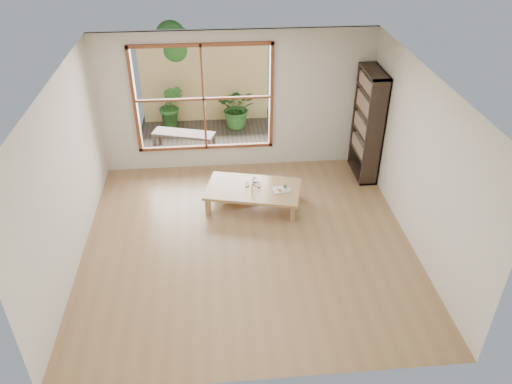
# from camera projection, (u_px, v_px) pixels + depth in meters

# --- Properties ---
(ground) EXTENTS (5.00, 5.00, 0.00)m
(ground) POSITION_uv_depth(u_px,v_px,m) (248.00, 242.00, 7.74)
(ground) COLOR #97754B
(ground) RESTS_ON ground
(low_table) EXTENTS (1.74, 1.23, 0.34)m
(low_table) POSITION_uv_depth(u_px,v_px,m) (253.00, 190.00, 8.43)
(low_table) COLOR tan
(low_table) RESTS_ON ground
(floor_cushion) EXTENTS (0.62, 0.62, 0.09)m
(floor_cushion) POSITION_uv_depth(u_px,v_px,m) (238.00, 191.00, 8.88)
(floor_cushion) COLOR white
(floor_cushion) RESTS_ON ground
(bookshelf) EXTENTS (0.32, 0.91, 2.01)m
(bookshelf) POSITION_uv_depth(u_px,v_px,m) (368.00, 125.00, 8.96)
(bookshelf) COLOR #30241B
(bookshelf) RESTS_ON ground
(glass_tall) EXTENTS (0.07, 0.07, 0.13)m
(glass_tall) POSITION_uv_depth(u_px,v_px,m) (253.00, 188.00, 8.28)
(glass_tall) COLOR silver
(glass_tall) RESTS_ON low_table
(glass_mid) EXTENTS (0.06, 0.06, 0.09)m
(glass_mid) POSITION_uv_depth(u_px,v_px,m) (259.00, 185.00, 8.40)
(glass_mid) COLOR silver
(glass_mid) RESTS_ON low_table
(glass_short) EXTENTS (0.07, 0.07, 0.09)m
(glass_short) POSITION_uv_depth(u_px,v_px,m) (255.00, 180.00, 8.53)
(glass_short) COLOR silver
(glass_short) RESTS_ON low_table
(glass_small) EXTENTS (0.06, 0.06, 0.08)m
(glass_small) POSITION_uv_depth(u_px,v_px,m) (247.00, 184.00, 8.43)
(glass_small) COLOR silver
(glass_small) RESTS_ON low_table
(food_tray) EXTENTS (0.31, 0.25, 0.09)m
(food_tray) POSITION_uv_depth(u_px,v_px,m) (282.00, 189.00, 8.35)
(food_tray) COLOR white
(food_tray) RESTS_ON low_table
(deck) EXTENTS (2.80, 2.00, 0.05)m
(deck) POSITION_uv_depth(u_px,v_px,m) (207.00, 140.00, 10.67)
(deck) COLOR #362F27
(deck) RESTS_ON ground
(garden_bench) EXTENTS (1.30, 0.71, 0.39)m
(garden_bench) POSITION_uv_depth(u_px,v_px,m) (184.00, 135.00, 10.05)
(garden_bench) COLOR #30241B
(garden_bench) RESTS_ON deck
(bamboo_fence) EXTENTS (2.80, 0.06, 1.80)m
(bamboo_fence) POSITION_uv_depth(u_px,v_px,m) (205.00, 83.00, 11.02)
(bamboo_fence) COLOR #D5BA6D
(bamboo_fence) RESTS_ON ground
(shrub_right) EXTENTS (0.89, 0.79, 0.91)m
(shrub_right) POSITION_uv_depth(u_px,v_px,m) (237.00, 107.00, 10.93)
(shrub_right) COLOR #2D6324
(shrub_right) RESTS_ON deck
(shrub_left) EXTENTS (0.62, 0.54, 0.99)m
(shrub_left) POSITION_uv_depth(u_px,v_px,m) (171.00, 106.00, 10.91)
(shrub_left) COLOR #2D6324
(shrub_left) RESTS_ON deck
(garden_tree) EXTENTS (1.04, 0.85, 2.22)m
(garden_tree) POSITION_uv_depth(u_px,v_px,m) (172.00, 47.00, 10.83)
(garden_tree) COLOR #4C3D2D
(garden_tree) RESTS_ON ground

